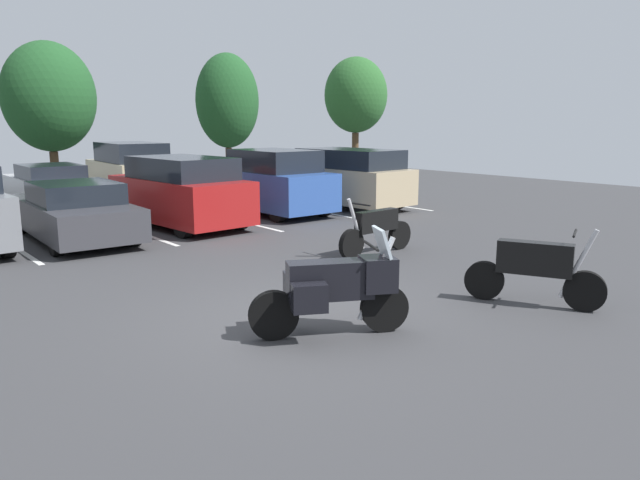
{
  "coord_description": "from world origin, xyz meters",
  "views": [
    {
      "loc": [
        -5.0,
        -6.61,
        2.78
      ],
      "look_at": [
        0.56,
        0.25,
        1.04
      ],
      "focal_mm": 34.07,
      "sensor_mm": 36.0,
      "label": 1
    }
  ],
  "objects_px": {
    "motorcycle_touring": "(336,287)",
    "car_charcoal": "(74,212)",
    "motorcycle_third": "(376,229)",
    "car_far_silver": "(49,185)",
    "car_tan": "(344,178)",
    "car_far_champagne": "(130,171)",
    "car_blue": "(272,183)",
    "car_red": "(180,192)",
    "motorcycle_second": "(535,269)"
  },
  "relations": [
    {
      "from": "motorcycle_touring",
      "to": "car_far_silver",
      "type": "distance_m",
      "value": 15.4
    },
    {
      "from": "car_red",
      "to": "motorcycle_third",
      "type": "bearing_deg",
      "value": -74.23
    },
    {
      "from": "motorcycle_third",
      "to": "car_far_silver",
      "type": "bearing_deg",
      "value": 104.78
    },
    {
      "from": "car_charcoal",
      "to": "car_far_silver",
      "type": "height_order",
      "value": "same"
    },
    {
      "from": "motorcycle_touring",
      "to": "car_charcoal",
      "type": "height_order",
      "value": "motorcycle_touring"
    },
    {
      "from": "motorcycle_touring",
      "to": "motorcycle_third",
      "type": "height_order",
      "value": "motorcycle_touring"
    },
    {
      "from": "car_red",
      "to": "car_tan",
      "type": "relative_size",
      "value": 0.93
    },
    {
      "from": "car_red",
      "to": "car_far_champagne",
      "type": "relative_size",
      "value": 1.04
    },
    {
      "from": "motorcycle_third",
      "to": "car_red",
      "type": "bearing_deg",
      "value": 105.77
    },
    {
      "from": "car_red",
      "to": "car_far_champagne",
      "type": "height_order",
      "value": "car_far_champagne"
    },
    {
      "from": "motorcycle_second",
      "to": "motorcycle_third",
      "type": "height_order",
      "value": "motorcycle_third"
    },
    {
      "from": "car_red",
      "to": "car_tan",
      "type": "bearing_deg",
      "value": 0.67
    },
    {
      "from": "car_tan",
      "to": "car_far_silver",
      "type": "relative_size",
      "value": 1.03
    },
    {
      "from": "motorcycle_second",
      "to": "motorcycle_third",
      "type": "relative_size",
      "value": 0.9
    },
    {
      "from": "motorcycle_touring",
      "to": "car_blue",
      "type": "height_order",
      "value": "car_blue"
    },
    {
      "from": "car_charcoal",
      "to": "car_far_silver",
      "type": "xyz_separation_m",
      "value": [
        1.23,
        6.5,
        0.03
      ]
    },
    {
      "from": "motorcycle_third",
      "to": "car_far_silver",
      "type": "distance_m",
      "value": 12.56
    },
    {
      "from": "car_far_silver",
      "to": "car_blue",
      "type": "bearing_deg",
      "value": -51.62
    },
    {
      "from": "car_blue",
      "to": "car_charcoal",
      "type": "bearing_deg",
      "value": -175.56
    },
    {
      "from": "motorcycle_second",
      "to": "motorcycle_touring",
      "type": "bearing_deg",
      "value": 164.39
    },
    {
      "from": "car_tan",
      "to": "car_far_champagne",
      "type": "height_order",
      "value": "car_far_champagne"
    },
    {
      "from": "car_blue",
      "to": "car_far_silver",
      "type": "xyz_separation_m",
      "value": [
        -4.78,
        6.03,
        -0.26
      ]
    },
    {
      "from": "motorcycle_second",
      "to": "car_blue",
      "type": "relative_size",
      "value": 0.45
    },
    {
      "from": "motorcycle_touring",
      "to": "car_charcoal",
      "type": "distance_m",
      "value": 8.91
    },
    {
      "from": "car_far_silver",
      "to": "car_far_champagne",
      "type": "distance_m",
      "value": 2.93
    },
    {
      "from": "car_red",
      "to": "motorcycle_touring",
      "type": "bearing_deg",
      "value": -104.03
    },
    {
      "from": "car_tan",
      "to": "car_blue",
      "type": "bearing_deg",
      "value": 173.79
    },
    {
      "from": "motorcycle_third",
      "to": "car_red",
      "type": "relative_size",
      "value": 0.47
    },
    {
      "from": "motorcycle_third",
      "to": "car_far_silver",
      "type": "xyz_separation_m",
      "value": [
        -3.2,
        12.15,
        0.15
      ]
    },
    {
      "from": "car_tan",
      "to": "car_far_champagne",
      "type": "relative_size",
      "value": 1.11
    },
    {
      "from": "car_charcoal",
      "to": "car_red",
      "type": "bearing_deg",
      "value": 2.28
    },
    {
      "from": "motorcycle_third",
      "to": "car_tan",
      "type": "relative_size",
      "value": 0.43
    },
    {
      "from": "car_red",
      "to": "car_blue",
      "type": "distance_m",
      "value": 3.22
    },
    {
      "from": "motorcycle_third",
      "to": "car_far_silver",
      "type": "relative_size",
      "value": 0.45
    },
    {
      "from": "car_charcoal",
      "to": "car_red",
      "type": "relative_size",
      "value": 1.07
    },
    {
      "from": "motorcycle_touring",
      "to": "motorcycle_third",
      "type": "xyz_separation_m",
      "value": [
        3.88,
        3.24,
        -0.12
      ]
    },
    {
      "from": "motorcycle_third",
      "to": "car_tan",
      "type": "xyz_separation_m",
      "value": [
        4.21,
        5.83,
        0.42
      ]
    },
    {
      "from": "motorcycle_second",
      "to": "car_far_champagne",
      "type": "height_order",
      "value": "car_far_champagne"
    },
    {
      "from": "car_far_silver",
      "to": "motorcycle_third",
      "type": "bearing_deg",
      "value": -75.22
    },
    {
      "from": "car_tan",
      "to": "car_far_champagne",
      "type": "xyz_separation_m",
      "value": [
        -4.51,
        6.6,
        0.05
      ]
    },
    {
      "from": "motorcycle_touring",
      "to": "car_red",
      "type": "bearing_deg",
      "value": 75.97
    },
    {
      "from": "motorcycle_touring",
      "to": "car_far_champagne",
      "type": "distance_m",
      "value": 16.08
    },
    {
      "from": "car_blue",
      "to": "car_red",
      "type": "bearing_deg",
      "value": -173.67
    },
    {
      "from": "motorcycle_second",
      "to": "car_far_silver",
      "type": "distance_m",
      "value": 16.48
    },
    {
      "from": "car_far_silver",
      "to": "car_red",
      "type": "bearing_deg",
      "value": -76.13
    },
    {
      "from": "car_far_champagne",
      "to": "car_charcoal",
      "type": "bearing_deg",
      "value": -121.34
    },
    {
      "from": "motorcycle_touring",
      "to": "car_blue",
      "type": "distance_m",
      "value": 10.83
    },
    {
      "from": "motorcycle_second",
      "to": "car_charcoal",
      "type": "xyz_separation_m",
      "value": [
        -3.77,
        9.79,
        0.09
      ]
    },
    {
      "from": "motorcycle_second",
      "to": "car_blue",
      "type": "bearing_deg",
      "value": 77.7
    },
    {
      "from": "car_far_champagne",
      "to": "motorcycle_third",
      "type": "bearing_deg",
      "value": -88.59
    }
  ]
}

